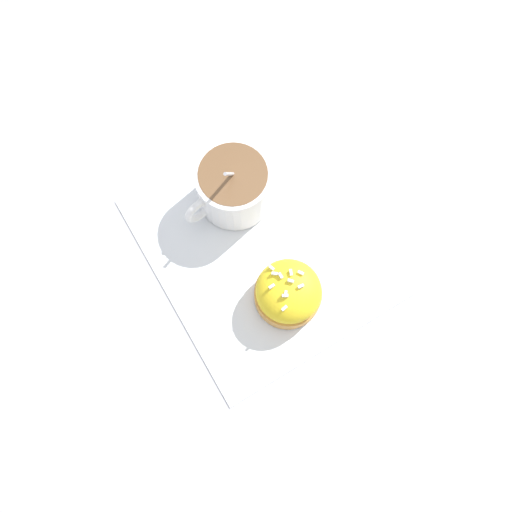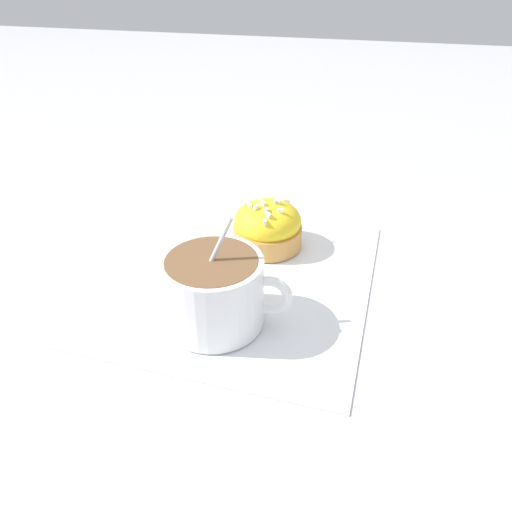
# 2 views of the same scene
# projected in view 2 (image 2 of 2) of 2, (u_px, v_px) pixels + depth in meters

# --- Properties ---
(ground_plane) EXTENTS (3.00, 3.00, 0.00)m
(ground_plane) POSITION_uv_depth(u_px,v_px,m) (243.00, 280.00, 0.53)
(ground_plane) COLOR #B2B2B7
(paper_napkin) EXTENTS (0.31, 0.27, 0.00)m
(paper_napkin) POSITION_uv_depth(u_px,v_px,m) (243.00, 279.00, 0.53)
(paper_napkin) COLOR white
(paper_napkin) RESTS_ON ground_plane
(coffee_cup) EXTENTS (0.09, 0.12, 0.11)m
(coffee_cup) POSITION_uv_depth(u_px,v_px,m) (214.00, 289.00, 0.45)
(coffee_cup) COLOR white
(coffee_cup) RESTS_ON paper_napkin
(frosted_pastry) EXTENTS (0.08, 0.08, 0.06)m
(frosted_pastry) POSITION_uv_depth(u_px,v_px,m) (268.00, 226.00, 0.57)
(frosted_pastry) COLOR #D19347
(frosted_pastry) RESTS_ON paper_napkin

